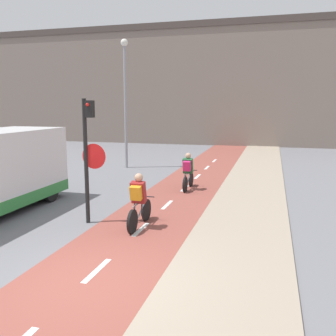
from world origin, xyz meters
TOP-DOWN VIEW (x-y plane):
  - ground_plane at (0.00, 0.00)m, footprint 120.00×120.00m
  - bike_lane at (0.00, 0.01)m, footprint 2.58×60.00m
  - sidewalk_strip at (2.49, 0.00)m, footprint 2.40×60.00m
  - building_row_background at (0.00, 26.44)m, footprint 60.00×5.20m
  - traffic_light_pole at (-1.52, 3.22)m, footprint 0.67×0.25m
  - street_lamp_far at (-4.02, 12.07)m, footprint 0.36×0.36m
  - cyclist_near at (-0.12, 3.19)m, footprint 0.46×1.69m
  - cyclist_far at (0.14, 7.88)m, footprint 0.46×1.62m

SIDE VIEW (x-z plane):
  - ground_plane at x=0.00m, z-range 0.00..0.00m
  - bike_lane at x=0.00m, z-range 0.00..0.02m
  - sidewalk_strip at x=2.49m, z-range 0.00..0.05m
  - cyclist_far at x=0.14m, z-range -0.01..1.40m
  - cyclist_near at x=-0.12m, z-range -0.02..1.42m
  - traffic_light_pole at x=-1.52m, z-range 0.39..3.73m
  - street_lamp_far at x=-4.02m, z-range 0.74..7.11m
  - building_row_background at x=0.00m, z-range 0.01..9.61m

